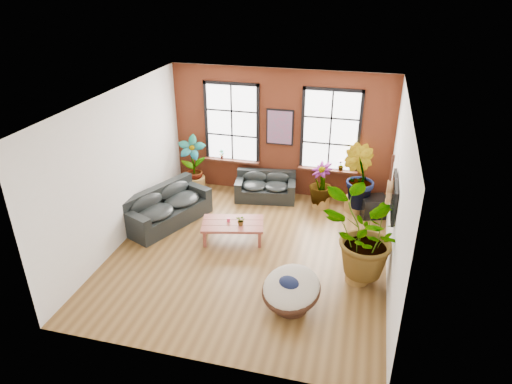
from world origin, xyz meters
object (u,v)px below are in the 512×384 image
coffee_table (233,225)px  papasan_chair (291,290)px  sofa_back (266,187)px  sofa_left (166,208)px

coffee_table → papasan_chair: papasan_chair is taller
sofa_back → papasan_chair: bearing=-79.4°
sofa_back → coffee_table: sofa_back is taller
sofa_left → papasan_chair: size_ratio=1.67×
sofa_back → papasan_chair: papasan_chair is taller
coffee_table → sofa_back: bearing=70.4°
papasan_chair → coffee_table: bearing=153.5°
sofa_left → coffee_table: 1.90m
sofa_back → sofa_left: (-2.11, -1.91, 0.06)m
sofa_left → coffee_table: sofa_left is taller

